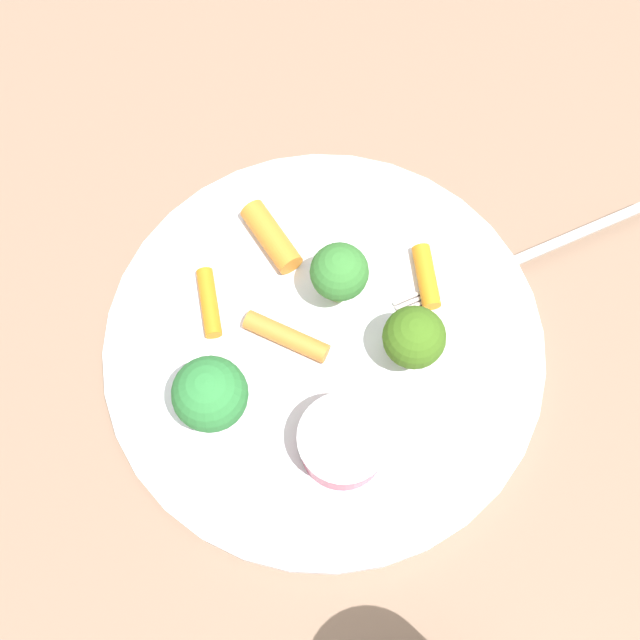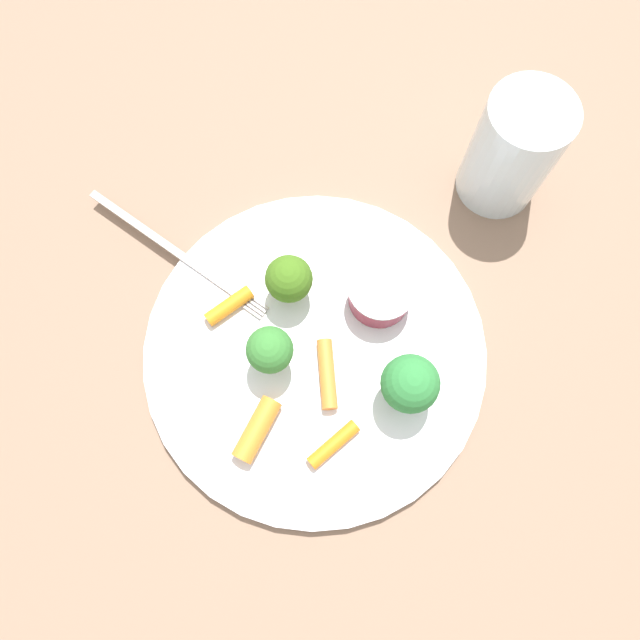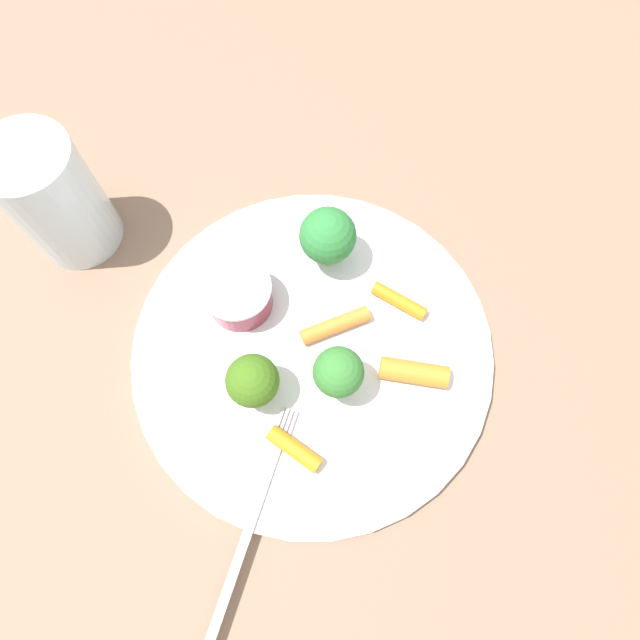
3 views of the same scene
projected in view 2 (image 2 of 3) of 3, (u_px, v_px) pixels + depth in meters
name	position (u px, v px, depth m)	size (l,w,h in m)	color
ground_plane	(315.00, 353.00, 0.48)	(2.40, 2.40, 0.00)	#846752
plate	(315.00, 351.00, 0.48)	(0.28, 0.28, 0.01)	white
sauce_cup	(380.00, 293.00, 0.47)	(0.05, 0.05, 0.03)	maroon
broccoli_floret_0	(289.00, 279.00, 0.46)	(0.04, 0.04, 0.05)	#95C05B
broccoli_floret_1	(410.00, 384.00, 0.43)	(0.04, 0.04, 0.06)	#7EAA5B
broccoli_floret_2	(270.00, 350.00, 0.44)	(0.04, 0.04, 0.05)	#8EBA5F
carrot_stick_0	(327.00, 374.00, 0.46)	(0.01, 0.01, 0.06)	orange
carrot_stick_1	(229.00, 306.00, 0.48)	(0.01, 0.01, 0.04)	orange
carrot_stick_2	(333.00, 444.00, 0.45)	(0.01, 0.01, 0.05)	orange
carrot_stick_3	(257.00, 429.00, 0.45)	(0.02, 0.02, 0.05)	orange
fork	(179.00, 254.00, 0.50)	(0.19, 0.04, 0.00)	beige
drinking_glass	(514.00, 152.00, 0.48)	(0.07, 0.07, 0.11)	silver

